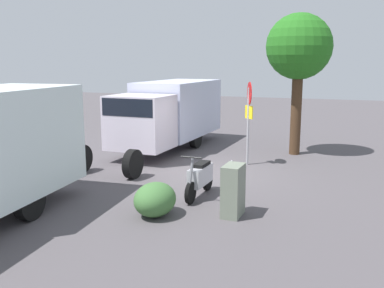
% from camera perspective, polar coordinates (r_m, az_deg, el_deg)
% --- Properties ---
extents(ground_plane, '(60.00, 60.00, 0.00)m').
position_cam_1_polar(ground_plane, '(13.93, 1.65, -3.75)').
color(ground_plane, '#4F4A4E').
extents(box_truck_near, '(8.37, 2.49, 2.71)m').
position_cam_1_polar(box_truck_near, '(17.43, -3.15, 4.34)').
color(box_truck_near, black).
rests_on(box_truck_near, ground).
extents(motorcycle, '(1.81, 0.55, 1.20)m').
position_cam_1_polar(motorcycle, '(11.37, 1.07, -4.40)').
color(motorcycle, black).
rests_on(motorcycle, ground).
extents(stop_sign, '(0.71, 0.33, 2.84)m').
position_cam_1_polar(stop_sign, '(14.74, 7.52, 4.45)').
color(stop_sign, '#9E9EA3').
rests_on(stop_sign, ground).
extents(street_tree, '(2.44, 2.44, 5.28)m').
position_cam_1_polar(street_tree, '(16.75, 13.97, 12.14)').
color(street_tree, '#47301E').
rests_on(street_tree, ground).
extents(utility_cabinet, '(0.70, 0.42, 1.21)m').
position_cam_1_polar(utility_cabinet, '(9.97, 5.46, -6.16)').
color(utility_cabinet, slate).
rests_on(utility_cabinet, ground).
extents(bike_rack_hoop, '(0.85, 0.10, 0.85)m').
position_cam_1_polar(bike_rack_hoop, '(13.84, 5.20, -3.89)').
color(bike_rack_hoop, '#B7B7BC').
rests_on(bike_rack_hoop, ground).
extents(shrub_near_sign, '(1.15, 0.94, 0.78)m').
position_cam_1_polar(shrub_near_sign, '(10.03, -4.91, -7.32)').
color(shrub_near_sign, '#406F38').
rests_on(shrub_near_sign, ground).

